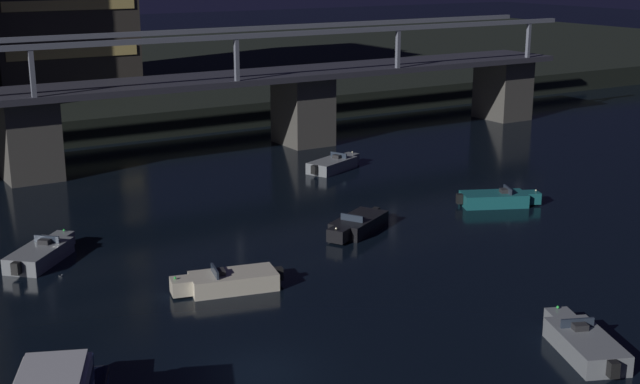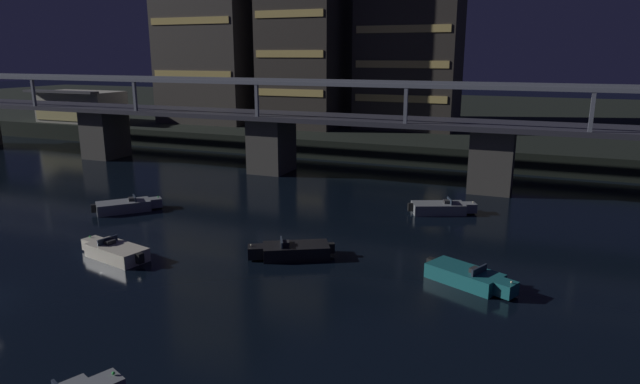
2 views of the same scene
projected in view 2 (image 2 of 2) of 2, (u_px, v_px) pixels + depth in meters
far_riverbank at (391, 115)px, 99.96m from camera, size 240.00×80.00×2.20m
river_bridge at (271, 132)px, 56.05m from camera, size 93.20×6.40×9.38m
tower_west_tall at (308, 34)px, 74.23m from camera, size 10.15×12.60×24.81m
tower_central at (410, 46)px, 71.27m from camera, size 12.84×8.67×21.66m
waterfront_pavilion at (81, 106)px, 80.15m from camera, size 12.40×7.40×4.70m
speedboat_near_center at (115, 251)px, 32.74m from camera, size 5.21×2.63×1.16m
speedboat_near_right at (127, 206)px, 42.53m from camera, size 4.30×4.47×1.16m
speedboat_mid_left at (292, 251)px, 32.82m from camera, size 4.89×3.54×1.16m
speedboat_mid_center at (468, 277)px, 28.99m from camera, size 4.99×3.29×1.16m
speedboat_far_left at (441, 208)px, 41.94m from camera, size 5.04×3.19×1.16m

